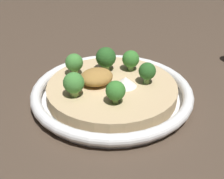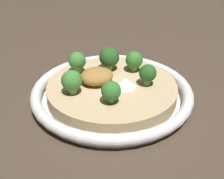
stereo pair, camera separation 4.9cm
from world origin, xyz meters
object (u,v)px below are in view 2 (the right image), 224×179
Objects in this scene: risotto_bowl at (112,91)px; broccoli_back_left at (77,61)px; broccoli_back at (109,58)px; broccoli_right at (148,74)px; broccoli_left at (73,82)px; broccoli_front at (111,91)px; broccoli_back_right at (134,60)px.

risotto_bowl is 0.09m from broccoli_back_left.
broccoli_right is (0.03, -0.08, -0.00)m from broccoli_back.
broccoli_back is 1.11× the size of broccoli_left.
broccoli_back reaches higher than broccoli_left.
broccoli_right is at bearing -66.90° from broccoli_back.
broccoli_back_left is 0.99× the size of broccoli_left.
broccoli_left is at bearing -148.33° from broccoli_back.
broccoli_back is 1.23× the size of broccoli_front.
broccoli_back_left is at bearing 133.97° from broccoli_right.
broccoli_back_right is (0.08, 0.08, 0.00)m from broccoli_front.
broccoli_left is at bearing -166.21° from broccoli_back_right.
broccoli_back is at bearing 113.10° from broccoli_right.
broccoli_back_left reaches higher than broccoli_back_right.
broccoli_back_right is at bearing 25.19° from risotto_bowl.
broccoli_front is (-0.03, -0.05, 0.04)m from risotto_bowl.
broccoli_left is (-0.12, 0.02, 0.00)m from broccoli_right.
risotto_bowl is 6.22× the size of broccoli_back.
broccoli_back is 0.11m from broccoli_front.
broccoli_back_right is 0.06m from broccoli_right.
risotto_bowl is 0.08m from broccoli_left.
risotto_bowl is 0.07m from broccoli_back_right.
risotto_bowl is at bearing -59.60° from broccoli_back_left.
risotto_bowl is at bearing 3.51° from broccoli_left.
broccoli_back is 0.09m from broccoli_right.
broccoli_back_right and broccoli_right have the same top height.
broccoli_back_left is (-0.04, 0.07, 0.04)m from risotto_bowl.
risotto_bowl is at bearing -154.81° from broccoli_back_right.
risotto_bowl is 7.40× the size of broccoli_right.
broccoli_back_left is at bearing 120.40° from risotto_bowl.
risotto_bowl is 6.97× the size of broccoli_back_left.
broccoli_back_right is 1.01× the size of broccoli_right.
risotto_bowl is 7.62× the size of broccoli_front.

